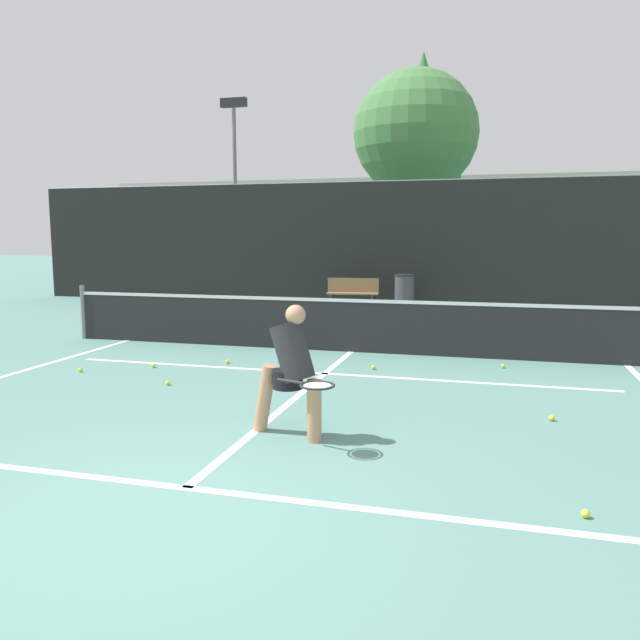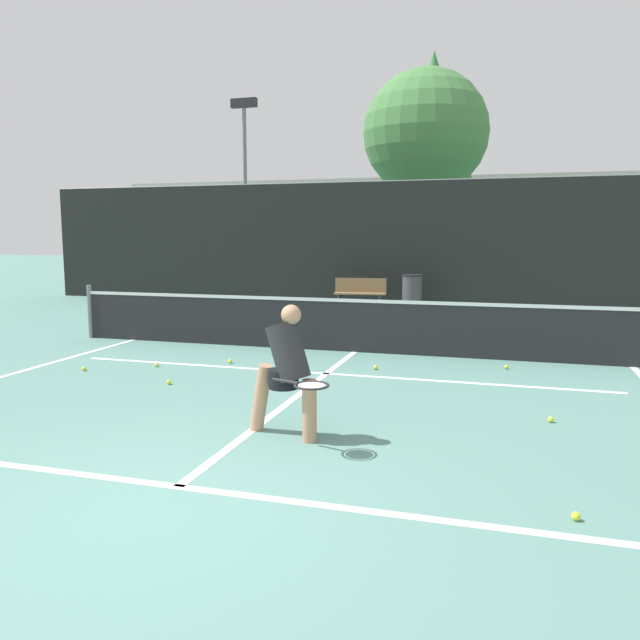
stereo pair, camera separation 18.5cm
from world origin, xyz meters
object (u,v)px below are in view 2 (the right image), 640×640
courtside_bench (360,293)px  parked_car (328,279)px  player_practicing (287,367)px  trash_bin (412,292)px

courtside_bench → parked_car: size_ratio=0.35×
player_practicing → parked_car: size_ratio=0.33×
player_practicing → trash_bin: 11.33m
player_practicing → courtside_bench: size_ratio=0.94×
trash_bin → player_practicing: bearing=-88.1°
player_practicing → parked_car: parked_car is taller
courtside_bench → parked_car: parked_car is taller
courtside_bench → parked_car: (-1.78, 2.99, 0.14)m
trash_bin → courtside_bench: bearing=-174.7°
courtside_bench → trash_bin: size_ratio=1.50×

